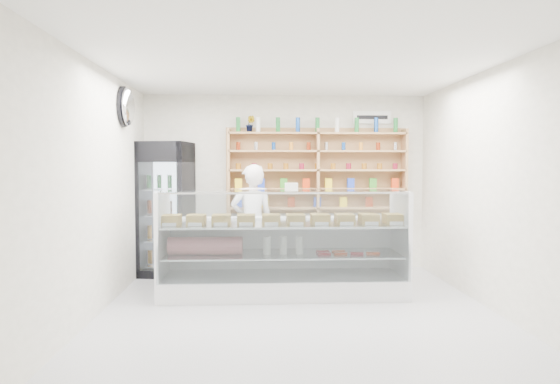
{
  "coord_description": "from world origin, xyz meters",
  "views": [
    {
      "loc": [
        -0.48,
        -5.53,
        1.67
      ],
      "look_at": [
        -0.16,
        0.9,
        1.33
      ],
      "focal_mm": 32.0,
      "sensor_mm": 36.0,
      "label": 1
    }
  ],
  "objects": [
    {
      "name": "room",
      "position": [
        0.0,
        0.0,
        1.4
      ],
      "size": [
        5.0,
        5.0,
        5.0
      ],
      "color": "#B9B9BE",
      "rests_on": "ground"
    },
    {
      "name": "display_counter",
      "position": [
        -0.13,
        0.85,
        0.37
      ],
      "size": [
        3.12,
        0.93,
        1.36
      ],
      "color": "white",
      "rests_on": "floor"
    },
    {
      "name": "security_mirror",
      "position": [
        -2.17,
        1.2,
        2.45
      ],
      "size": [
        0.15,
        0.5,
        0.5
      ],
      "primitive_type": "ellipsoid",
      "color": "silver",
      "rests_on": "left_wall"
    },
    {
      "name": "shop_worker",
      "position": [
        -0.53,
        1.66,
        0.85
      ],
      "size": [
        0.68,
        0.52,
        1.69
      ],
      "primitive_type": "imported",
      "rotation": [
        0.0,
        0.0,
        3.34
      ],
      "color": "silver",
      "rests_on": "floor"
    },
    {
      "name": "potted_plant",
      "position": [
        -0.56,
        2.34,
        2.32
      ],
      "size": [
        0.17,
        0.15,
        0.26
      ],
      "primitive_type": "imported",
      "rotation": [
        0.0,
        0.0,
        -0.31
      ],
      "color": "#1E6626",
      "rests_on": "wall_shelving"
    },
    {
      "name": "wall_sign",
      "position": [
        1.4,
        2.47,
        2.45
      ],
      "size": [
        0.62,
        0.03,
        0.2
      ],
      "primitive_type": "cube",
      "color": "white",
      "rests_on": "back_wall"
    },
    {
      "name": "wall_shelving",
      "position": [
        0.5,
        2.34,
        1.59
      ],
      "size": [
        2.84,
        0.28,
        1.33
      ],
      "color": "#A4754D",
      "rests_on": "back_wall"
    },
    {
      "name": "drinks_cooler",
      "position": [
        -1.85,
        2.13,
        1.02
      ],
      "size": [
        0.83,
        0.82,
        2.03
      ],
      "rotation": [
        0.0,
        0.0,
        -0.16
      ],
      "color": "black",
      "rests_on": "floor"
    }
  ]
}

